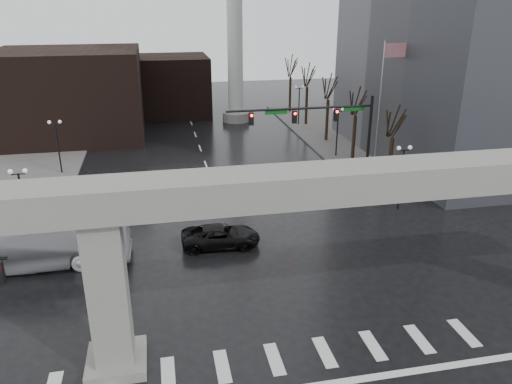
# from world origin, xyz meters

# --- Properties ---
(ground) EXTENTS (160.00, 160.00, 0.00)m
(ground) POSITION_xyz_m (0.00, 0.00, 0.00)
(ground) COLOR black
(ground) RESTS_ON ground
(sidewalk_ne) EXTENTS (28.00, 36.00, 0.15)m
(sidewalk_ne) POSITION_xyz_m (26.00, 36.00, 0.07)
(sidewalk_ne) COLOR #63615E
(sidewalk_ne) RESTS_ON ground
(elevated_guideway) EXTENTS (48.00, 2.60, 8.70)m
(elevated_guideway) POSITION_xyz_m (1.26, 0.00, 6.88)
(elevated_guideway) COLOR gray
(elevated_guideway) RESTS_ON ground
(building_far_left) EXTENTS (16.00, 14.00, 10.00)m
(building_far_left) POSITION_xyz_m (-14.00, 42.00, 5.00)
(building_far_left) COLOR black
(building_far_left) RESTS_ON ground
(building_far_mid) EXTENTS (10.00, 10.00, 8.00)m
(building_far_mid) POSITION_xyz_m (-2.00, 52.00, 4.00)
(building_far_mid) COLOR black
(building_far_mid) RESTS_ON ground
(smokestack) EXTENTS (3.60, 3.60, 30.00)m
(smokestack) POSITION_xyz_m (6.00, 46.00, 13.35)
(smokestack) COLOR silver
(smokestack) RESTS_ON ground
(signal_mast_arm) EXTENTS (12.12, 0.43, 8.00)m
(signal_mast_arm) POSITION_xyz_m (8.99, 18.80, 5.83)
(signal_mast_arm) COLOR black
(signal_mast_arm) RESTS_ON ground
(flagpole_assembly) EXTENTS (2.06, 0.12, 12.00)m
(flagpole_assembly) POSITION_xyz_m (15.29, 22.00, 7.53)
(flagpole_assembly) COLOR silver
(flagpole_assembly) RESTS_ON ground
(lamp_right_0) EXTENTS (1.22, 0.32, 5.11)m
(lamp_right_0) POSITION_xyz_m (13.50, 14.00, 3.47)
(lamp_right_0) COLOR black
(lamp_right_0) RESTS_ON ground
(lamp_right_1) EXTENTS (1.22, 0.32, 5.11)m
(lamp_right_1) POSITION_xyz_m (13.50, 28.00, 3.47)
(lamp_right_1) COLOR black
(lamp_right_1) RESTS_ON ground
(lamp_right_2) EXTENTS (1.22, 0.32, 5.11)m
(lamp_right_2) POSITION_xyz_m (13.50, 42.00, 3.47)
(lamp_right_2) COLOR black
(lamp_right_2) RESTS_ON ground
(lamp_left_0) EXTENTS (1.22, 0.32, 5.11)m
(lamp_left_0) POSITION_xyz_m (-13.50, 14.00, 3.47)
(lamp_left_0) COLOR black
(lamp_left_0) RESTS_ON ground
(lamp_left_1) EXTENTS (1.22, 0.32, 5.11)m
(lamp_left_1) POSITION_xyz_m (-13.50, 28.00, 3.47)
(lamp_left_1) COLOR black
(lamp_left_1) RESTS_ON ground
(lamp_left_2) EXTENTS (1.22, 0.32, 5.11)m
(lamp_left_2) POSITION_xyz_m (-13.50, 42.00, 3.47)
(lamp_left_2) COLOR black
(lamp_left_2) RESTS_ON ground
(tree_right_0) EXTENTS (1.09, 1.58, 7.50)m
(tree_right_0) POSITION_xyz_m (14.53, 18.02, 2.79)
(tree_right_0) COLOR black
(tree_right_0) RESTS_ON ground
(tree_right_1) EXTENTS (1.09, 1.61, 7.67)m
(tree_right_1) POSITION_xyz_m (14.53, 26.02, 2.85)
(tree_right_1) COLOR black
(tree_right_1) RESTS_ON ground
(tree_right_2) EXTENTS (1.10, 1.63, 7.85)m
(tree_right_2) POSITION_xyz_m (14.53, 34.02, 2.91)
(tree_right_2) COLOR black
(tree_right_2) RESTS_ON ground
(tree_right_3) EXTENTS (1.11, 1.66, 8.02)m
(tree_right_3) POSITION_xyz_m (14.53, 42.02, 2.98)
(tree_right_3) COLOR black
(tree_right_3) RESTS_ON ground
(tree_right_4) EXTENTS (1.12, 1.69, 8.19)m
(tree_right_4) POSITION_xyz_m (14.53, 50.02, 3.04)
(tree_right_4) COLOR black
(tree_right_4) RESTS_ON ground
(pickup_truck) EXTENTS (5.28, 2.66, 1.43)m
(pickup_truck) POSITION_xyz_m (-0.88, 10.56, 0.72)
(pickup_truck) COLOR black
(pickup_truck) RESTS_ON ground
(city_bus) EXTENTS (12.30, 3.07, 3.41)m
(city_bus) POSITION_xyz_m (-12.77, 10.32, 1.71)
(city_bus) COLOR silver
(city_bus) RESTS_ON ground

